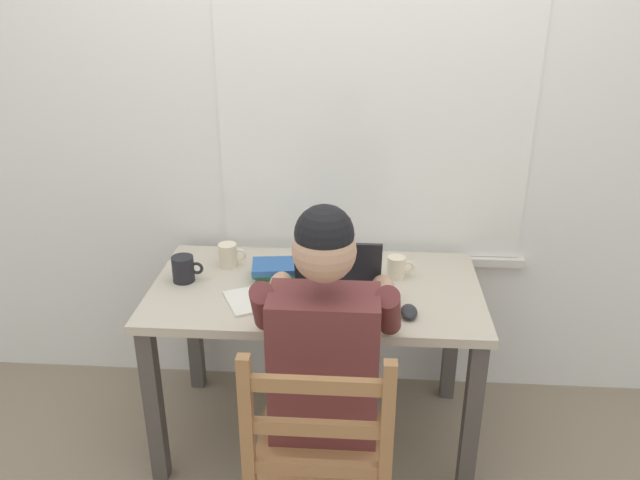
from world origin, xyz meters
name	(u,v)px	position (x,y,z in m)	size (l,w,h in m)	color
ground_plane	(316,431)	(0.00, 0.00, 0.00)	(8.00, 8.00, 0.00)	gray
back_wall	(325,114)	(0.01, 0.43, 1.30)	(6.00, 0.08, 2.60)	silver
desk	(316,309)	(0.00, 0.00, 0.61)	(1.29, 0.70, 0.71)	#BCB29E
seated_person	(326,353)	(0.07, -0.42, 0.69)	(0.50, 0.60, 1.25)	brown
wooden_chair	(320,466)	(0.07, -0.70, 0.46)	(0.42, 0.42, 0.94)	olive
laptop	(336,291)	(0.09, -0.14, 0.77)	(0.33, 0.31, 0.22)	#232328
computer_mouse	(409,312)	(0.35, -0.20, 0.73)	(0.06, 0.10, 0.03)	#232328
coffee_mug_white	(228,255)	(-0.38, 0.16, 0.76)	(0.11, 0.08, 0.10)	beige
coffee_mug_dark	(184,269)	(-0.52, 0.01, 0.77)	(0.12, 0.09, 0.10)	black
coffee_mug_spare	(397,267)	(0.32, 0.10, 0.76)	(0.11, 0.07, 0.09)	beige
book_stack_main	(277,271)	(-0.16, 0.05, 0.75)	(0.21, 0.16, 0.07)	gray
paper_pile_near_laptop	(259,299)	(-0.21, -0.12, 0.72)	(0.23, 0.20, 0.01)	silver
paper_pile_back_corner	(359,297)	(0.17, -0.08, 0.72)	(0.23, 0.18, 0.01)	white
landscape_photo_print	(255,307)	(-0.21, -0.18, 0.71)	(0.13, 0.09, 0.00)	teal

